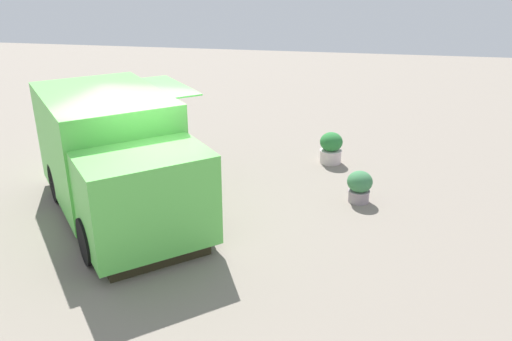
{
  "coord_description": "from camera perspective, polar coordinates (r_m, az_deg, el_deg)",
  "views": [
    {
      "loc": [
        -3.74,
        8.38,
        4.63
      ],
      "look_at": [
        -2.18,
        -0.11,
        1.08
      ],
      "focal_mm": 35.93,
      "sensor_mm": 36.0,
      "label": 1
    }
  ],
  "objects": [
    {
      "name": "planter_flowering_far",
      "position": [
        10.69,
        11.45,
        -1.68
      ],
      "size": [
        0.52,
        0.52,
        0.67
      ],
      "color": "gray",
      "rests_on": "ground_plane"
    },
    {
      "name": "planter_flowering_near",
      "position": [
        12.66,
        8.35,
        2.56
      ],
      "size": [
        0.55,
        0.55,
        0.77
      ],
      "color": "beige",
      "rests_on": "ground_plane"
    },
    {
      "name": "ground_plane",
      "position": [
        10.28,
        -12.22,
        -4.95
      ],
      "size": [
        40.0,
        40.0,
        0.0
      ],
      "primitive_type": "plane",
      "color": "gray"
    },
    {
      "name": "food_truck",
      "position": [
        10.14,
        -15.3,
        1.12
      ],
      "size": [
        4.64,
        4.94,
        2.29
      ],
      "color": "#5FCC50",
      "rests_on": "ground_plane"
    }
  ]
}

